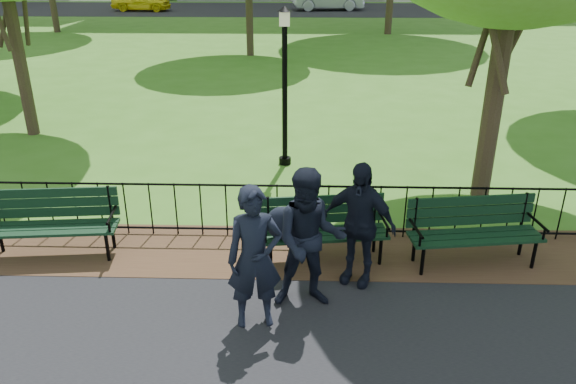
{
  "coord_description": "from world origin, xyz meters",
  "views": [
    {
      "loc": [
        0.21,
        -5.91,
        4.31
      ],
      "look_at": [
        -0.01,
        1.5,
        1.0
      ],
      "focal_mm": 35.0,
      "sensor_mm": 36.0,
      "label": 1
    }
  ],
  "objects_px": {
    "park_bench_right_a": "(474,224)",
    "lamppost": "(285,82)",
    "person_right": "(358,224)",
    "park_bench_left_a": "(51,216)",
    "person_mid": "(310,240)",
    "taxi": "(141,1)",
    "person_left": "(255,258)",
    "sedan_dark": "(486,1)",
    "park_bench_main": "(304,223)"
  },
  "relations": [
    {
      "from": "park_bench_right_a",
      "to": "lamppost",
      "type": "distance_m",
      "value": 4.96
    },
    {
      "from": "park_bench_right_a",
      "to": "person_right",
      "type": "bearing_deg",
      "value": -169.65
    },
    {
      "from": "park_bench_left_a",
      "to": "lamppost",
      "type": "height_order",
      "value": "lamppost"
    },
    {
      "from": "person_mid",
      "to": "taxi",
      "type": "relative_size",
      "value": 0.48
    },
    {
      "from": "person_left",
      "to": "sedan_dark",
      "type": "xyz_separation_m",
      "value": [
        12.58,
        34.1,
        -0.23
      ]
    },
    {
      "from": "park_bench_right_a",
      "to": "person_right",
      "type": "distance_m",
      "value": 1.82
    },
    {
      "from": "park_bench_left_a",
      "to": "sedan_dark",
      "type": "relative_size",
      "value": 0.42
    },
    {
      "from": "park_bench_right_a",
      "to": "sedan_dark",
      "type": "bearing_deg",
      "value": 65.69
    },
    {
      "from": "person_left",
      "to": "park_bench_main",
      "type": "bearing_deg",
      "value": 57.74
    },
    {
      "from": "taxi",
      "to": "person_left",
      "type": "bearing_deg",
      "value": -157.82
    },
    {
      "from": "person_right",
      "to": "person_mid",
      "type": "bearing_deg",
      "value": -114.55
    },
    {
      "from": "person_left",
      "to": "sedan_dark",
      "type": "height_order",
      "value": "person_left"
    },
    {
      "from": "taxi",
      "to": "sedan_dark",
      "type": "bearing_deg",
      "value": -84.73
    },
    {
      "from": "park_bench_main",
      "to": "park_bench_left_a",
      "type": "height_order",
      "value": "park_bench_left_a"
    },
    {
      "from": "park_bench_right_a",
      "to": "sedan_dark",
      "type": "relative_size",
      "value": 0.42
    },
    {
      "from": "park_bench_right_a",
      "to": "taxi",
      "type": "height_order",
      "value": "taxi"
    },
    {
      "from": "park_bench_left_a",
      "to": "person_mid",
      "type": "xyz_separation_m",
      "value": [
        3.8,
        -1.18,
        0.32
      ]
    },
    {
      "from": "person_left",
      "to": "lamppost",
      "type": "bearing_deg",
      "value": 77.8
    },
    {
      "from": "park_bench_left_a",
      "to": "person_right",
      "type": "relative_size",
      "value": 1.12
    },
    {
      "from": "park_bench_main",
      "to": "person_mid",
      "type": "bearing_deg",
      "value": -93.36
    },
    {
      "from": "park_bench_main",
      "to": "taxi",
      "type": "xyz_separation_m",
      "value": [
        -11.17,
        32.49,
        0.02
      ]
    },
    {
      "from": "park_bench_left_a",
      "to": "person_mid",
      "type": "distance_m",
      "value": 3.99
    },
    {
      "from": "person_right",
      "to": "park_bench_left_a",
      "type": "bearing_deg",
      "value": -163.16
    },
    {
      "from": "park_bench_left_a",
      "to": "park_bench_right_a",
      "type": "relative_size",
      "value": 1.01
    },
    {
      "from": "park_bench_main",
      "to": "person_left",
      "type": "xyz_separation_m",
      "value": [
        -0.57,
        -1.44,
        0.26
      ]
    },
    {
      "from": "park_bench_main",
      "to": "sedan_dark",
      "type": "relative_size",
      "value": 0.4
    },
    {
      "from": "person_right",
      "to": "sedan_dark",
      "type": "distance_m",
      "value": 34.99
    },
    {
      "from": "park_bench_left_a",
      "to": "person_right",
      "type": "height_order",
      "value": "person_right"
    },
    {
      "from": "park_bench_main",
      "to": "person_right",
      "type": "relative_size",
      "value": 1.08
    },
    {
      "from": "person_left",
      "to": "taxi",
      "type": "distance_m",
      "value": 35.55
    },
    {
      "from": "park_bench_right_a",
      "to": "person_right",
      "type": "xyz_separation_m",
      "value": [
        -1.71,
        -0.56,
        0.27
      ]
    },
    {
      "from": "park_bench_main",
      "to": "lamppost",
      "type": "xyz_separation_m",
      "value": [
        -0.41,
        4.01,
        1.09
      ]
    },
    {
      "from": "park_bench_main",
      "to": "person_mid",
      "type": "xyz_separation_m",
      "value": [
        0.08,
        -1.01,
        0.29
      ]
    },
    {
      "from": "person_left",
      "to": "person_right",
      "type": "relative_size",
      "value": 1.03
    },
    {
      "from": "park_bench_main",
      "to": "person_mid",
      "type": "height_order",
      "value": "person_mid"
    },
    {
      "from": "lamppost",
      "to": "sedan_dark",
      "type": "xyz_separation_m",
      "value": [
        12.42,
        28.66,
        -1.06
      ]
    },
    {
      "from": "sedan_dark",
      "to": "person_right",
      "type": "bearing_deg",
      "value": 146.36
    },
    {
      "from": "park_bench_right_a",
      "to": "park_bench_main",
      "type": "bearing_deg",
      "value": 174.61
    },
    {
      "from": "sedan_dark",
      "to": "park_bench_left_a",
      "type": "bearing_deg",
      "value": 139.34
    },
    {
      "from": "sedan_dark",
      "to": "park_bench_right_a",
      "type": "bearing_deg",
      "value": 148.78
    },
    {
      "from": "lamppost",
      "to": "taxi",
      "type": "height_order",
      "value": "lamppost"
    },
    {
      "from": "park_bench_right_a",
      "to": "taxi",
      "type": "distance_m",
      "value": 35.13
    },
    {
      "from": "person_mid",
      "to": "sedan_dark",
      "type": "xyz_separation_m",
      "value": [
        11.93,
        33.68,
        -0.25
      ]
    },
    {
      "from": "person_mid",
      "to": "sedan_dark",
      "type": "height_order",
      "value": "person_mid"
    },
    {
      "from": "lamppost",
      "to": "person_right",
      "type": "height_order",
      "value": "lamppost"
    },
    {
      "from": "park_bench_main",
      "to": "park_bench_right_a",
      "type": "xyz_separation_m",
      "value": [
        2.43,
        0.11,
        -0.04
      ]
    },
    {
      "from": "park_bench_left_a",
      "to": "taxi",
      "type": "bearing_deg",
      "value": 97.17
    },
    {
      "from": "park_bench_main",
      "to": "park_bench_right_a",
      "type": "bearing_deg",
      "value": -5.14
    },
    {
      "from": "park_bench_right_a",
      "to": "person_left",
      "type": "bearing_deg",
      "value": -160.74
    },
    {
      "from": "person_left",
      "to": "person_mid",
      "type": "height_order",
      "value": "person_mid"
    }
  ]
}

